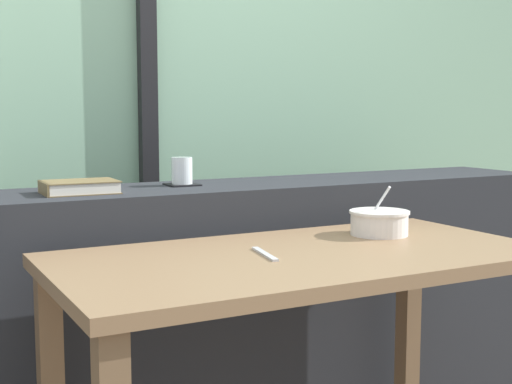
{
  "coord_description": "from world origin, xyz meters",
  "views": [
    {
      "loc": [
        -0.87,
        -1.58,
        1.09
      ],
      "look_at": [
        0.15,
        0.33,
        0.84
      ],
      "focal_mm": 50.01,
      "sensor_mm": 36.0,
      "label": 1
    }
  ],
  "objects_px": {
    "fork_utensil": "(265,254)",
    "juice_glass": "(182,172)",
    "breakfast_table": "(302,294)",
    "soup_bowl": "(379,223)",
    "closed_book": "(79,187)",
    "coaster_square": "(182,185)"
  },
  "relations": [
    {
      "from": "closed_book",
      "to": "soup_bowl",
      "type": "relative_size",
      "value": 1.25
    },
    {
      "from": "breakfast_table",
      "to": "closed_book",
      "type": "height_order",
      "value": "closed_book"
    },
    {
      "from": "coaster_square",
      "to": "soup_bowl",
      "type": "bearing_deg",
      "value": -50.99
    },
    {
      "from": "coaster_square",
      "to": "fork_utensil",
      "type": "height_order",
      "value": "coaster_square"
    },
    {
      "from": "breakfast_table",
      "to": "coaster_square",
      "type": "height_order",
      "value": "coaster_square"
    },
    {
      "from": "breakfast_table",
      "to": "soup_bowl",
      "type": "height_order",
      "value": "soup_bowl"
    },
    {
      "from": "fork_utensil",
      "to": "soup_bowl",
      "type": "bearing_deg",
      "value": 23.36
    },
    {
      "from": "fork_utensil",
      "to": "juice_glass",
      "type": "bearing_deg",
      "value": 98.0
    },
    {
      "from": "breakfast_table",
      "to": "soup_bowl",
      "type": "xyz_separation_m",
      "value": [
        0.34,
        0.12,
        0.14
      ]
    },
    {
      "from": "juice_glass",
      "to": "closed_book",
      "type": "height_order",
      "value": "juice_glass"
    },
    {
      "from": "soup_bowl",
      "to": "closed_book",
      "type": "bearing_deg",
      "value": 149.65
    },
    {
      "from": "closed_book",
      "to": "fork_utensil",
      "type": "distance_m",
      "value": 0.66
    },
    {
      "from": "coaster_square",
      "to": "closed_book",
      "type": "distance_m",
      "value": 0.36
    },
    {
      "from": "breakfast_table",
      "to": "soup_bowl",
      "type": "relative_size",
      "value": 7.25
    },
    {
      "from": "soup_bowl",
      "to": "fork_utensil",
      "type": "xyz_separation_m",
      "value": [
        -0.44,
        -0.1,
        -0.03
      ]
    },
    {
      "from": "breakfast_table",
      "to": "closed_book",
      "type": "bearing_deg",
      "value": 127.13
    },
    {
      "from": "juice_glass",
      "to": "fork_utensil",
      "type": "xyz_separation_m",
      "value": [
        -0.03,
        -0.61,
        -0.16
      ]
    },
    {
      "from": "juice_glass",
      "to": "soup_bowl",
      "type": "height_order",
      "value": "juice_glass"
    },
    {
      "from": "breakfast_table",
      "to": "coaster_square",
      "type": "xyz_separation_m",
      "value": [
        -0.08,
        0.63,
        0.23
      ]
    },
    {
      "from": "juice_glass",
      "to": "soup_bowl",
      "type": "bearing_deg",
      "value": -50.99
    },
    {
      "from": "breakfast_table",
      "to": "soup_bowl",
      "type": "bearing_deg",
      "value": 19.29
    },
    {
      "from": "juice_glass",
      "to": "fork_utensil",
      "type": "bearing_deg",
      "value": -92.36
    }
  ]
}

